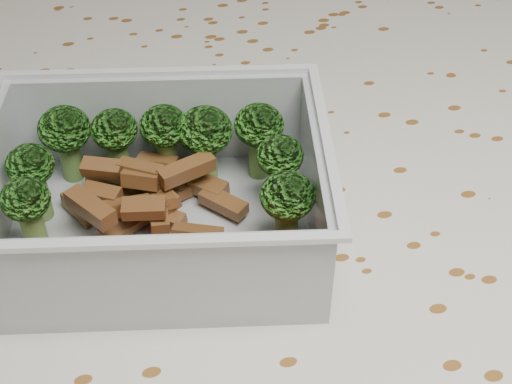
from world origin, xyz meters
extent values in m
cube|color=brown|center=(0.00, 0.00, 0.73)|extent=(1.40, 0.90, 0.04)
cube|color=silver|center=(0.00, 0.00, 0.75)|extent=(1.46, 0.96, 0.01)
cube|color=silver|center=(0.00, 0.48, 0.66)|extent=(1.46, 0.01, 0.18)
cube|color=silver|center=(-0.05, 0.01, 0.76)|extent=(0.21, 0.18, 0.00)
cube|color=silver|center=(-0.04, 0.08, 0.79)|extent=(0.18, 0.05, 0.06)
cube|color=silver|center=(-0.07, -0.05, 0.79)|extent=(0.18, 0.05, 0.06)
cube|color=silver|center=(0.03, -0.01, 0.79)|extent=(0.03, 0.13, 0.06)
cube|color=silver|center=(-0.04, 0.08, 0.82)|extent=(0.19, 0.05, 0.00)
cube|color=silver|center=(-0.07, -0.06, 0.82)|extent=(0.19, 0.05, 0.00)
cube|color=silver|center=(0.04, -0.01, 0.82)|extent=(0.04, 0.14, 0.00)
cylinder|color=#608C3F|center=(-0.10, 0.08, 0.77)|extent=(0.02, 0.02, 0.03)
ellipsoid|color=#418D2A|center=(-0.10, 0.08, 0.80)|extent=(0.03, 0.03, 0.03)
cylinder|color=#608C3F|center=(-0.07, 0.07, 0.77)|extent=(0.02, 0.02, 0.03)
ellipsoid|color=#418D2A|center=(-0.07, 0.07, 0.80)|extent=(0.03, 0.03, 0.02)
cylinder|color=#608C3F|center=(-0.04, 0.06, 0.77)|extent=(0.02, 0.02, 0.03)
ellipsoid|color=#418D2A|center=(-0.04, 0.06, 0.80)|extent=(0.03, 0.03, 0.03)
cylinder|color=#608C3F|center=(-0.02, 0.05, 0.77)|extent=(0.02, 0.02, 0.03)
ellipsoid|color=#418D2A|center=(-0.02, 0.05, 0.80)|extent=(0.03, 0.03, 0.03)
cylinder|color=#608C3F|center=(0.02, 0.05, 0.77)|extent=(0.02, 0.02, 0.03)
ellipsoid|color=#418D2A|center=(0.02, 0.05, 0.80)|extent=(0.03, 0.03, 0.03)
cylinder|color=#608C3F|center=(-0.12, 0.04, 0.77)|extent=(0.02, 0.02, 0.03)
ellipsoid|color=#418D2A|center=(-0.12, 0.04, 0.80)|extent=(0.03, 0.03, 0.02)
cylinder|color=#608C3F|center=(0.02, 0.01, 0.77)|extent=(0.02, 0.02, 0.03)
ellipsoid|color=#418D2A|center=(0.02, 0.01, 0.80)|extent=(0.03, 0.03, 0.02)
cylinder|color=#608C3F|center=(-0.12, 0.01, 0.78)|extent=(0.02, 0.02, 0.03)
ellipsoid|color=#418D2A|center=(-0.12, 0.01, 0.80)|extent=(0.03, 0.03, 0.02)
cylinder|color=#608C3F|center=(0.01, -0.02, 0.77)|extent=(0.02, 0.02, 0.03)
ellipsoid|color=#418D2A|center=(0.01, -0.02, 0.80)|extent=(0.03, 0.03, 0.03)
cube|color=brown|center=(-0.09, 0.01, 0.79)|extent=(0.03, 0.03, 0.01)
cube|color=brown|center=(-0.02, 0.03, 0.77)|extent=(0.03, 0.03, 0.01)
cube|color=brown|center=(-0.05, 0.04, 0.78)|extent=(0.02, 0.03, 0.01)
cube|color=brown|center=(-0.06, 0.01, 0.79)|extent=(0.03, 0.02, 0.01)
cube|color=brown|center=(-0.05, 0.04, 0.78)|extent=(0.01, 0.03, 0.01)
cube|color=brown|center=(-0.07, 0.05, 0.77)|extent=(0.03, 0.03, 0.01)
cube|color=brown|center=(-0.05, 0.05, 0.78)|extent=(0.03, 0.02, 0.01)
cube|color=brown|center=(-0.08, 0.03, 0.78)|extent=(0.03, 0.02, 0.01)
cube|color=brown|center=(-0.05, 0.01, 0.78)|extent=(0.01, 0.02, 0.01)
cube|color=brown|center=(-0.04, 0.05, 0.77)|extent=(0.02, 0.03, 0.01)
cube|color=brown|center=(-0.04, 0.04, 0.77)|extent=(0.03, 0.02, 0.01)
cube|color=brown|center=(-0.05, 0.02, 0.77)|extent=(0.03, 0.03, 0.01)
cube|color=brown|center=(-0.06, 0.02, 0.78)|extent=(0.03, 0.01, 0.01)
cube|color=brown|center=(-0.03, 0.03, 0.79)|extent=(0.04, 0.02, 0.01)
cube|color=brown|center=(-0.06, 0.03, 0.79)|extent=(0.03, 0.02, 0.01)
cube|color=brown|center=(-0.01, 0.02, 0.77)|extent=(0.03, 0.03, 0.01)
cube|color=brown|center=(-0.08, 0.04, 0.79)|extent=(0.03, 0.02, 0.01)
cube|color=brown|center=(-0.07, 0.02, 0.78)|extent=(0.03, 0.01, 0.01)
cube|color=brown|center=(-0.04, 0.03, 0.77)|extent=(0.03, 0.02, 0.01)
cube|color=brown|center=(-0.08, 0.03, 0.77)|extent=(0.02, 0.03, 0.01)
cube|color=brown|center=(-0.05, 0.03, 0.78)|extent=(0.02, 0.03, 0.01)
cube|color=brown|center=(-0.06, 0.04, 0.79)|extent=(0.03, 0.02, 0.01)
cube|color=brown|center=(-0.07, 0.01, 0.77)|extent=(0.03, 0.03, 0.01)
cube|color=brown|center=(-0.07, 0.04, 0.77)|extent=(0.02, 0.02, 0.01)
cube|color=brown|center=(-0.03, 0.00, 0.77)|extent=(0.03, 0.02, 0.01)
cube|color=brown|center=(-0.10, 0.04, 0.77)|extent=(0.02, 0.03, 0.01)
cylinder|color=red|center=(-0.06, -0.03, 0.77)|extent=(0.14, 0.05, 0.03)
sphere|color=red|center=(0.01, -0.04, 0.77)|extent=(0.03, 0.03, 0.03)
sphere|color=red|center=(-0.13, -0.02, 0.77)|extent=(0.03, 0.03, 0.03)
camera|label=1|loc=(-0.08, -0.29, 1.05)|focal=50.00mm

